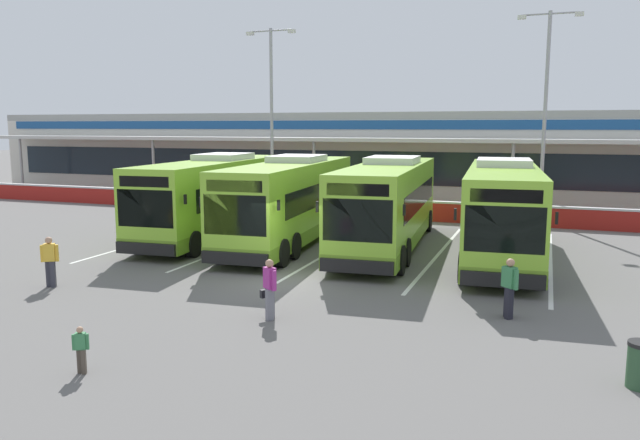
# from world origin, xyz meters

# --- Properties ---
(ground_plane) EXTENTS (200.00, 200.00, 0.00)m
(ground_plane) POSITION_xyz_m (0.00, 0.00, 0.00)
(ground_plane) COLOR #605E5B
(terminal_building) EXTENTS (70.00, 13.00, 6.00)m
(terminal_building) POSITION_xyz_m (-0.00, 26.91, 3.01)
(terminal_building) COLOR beige
(terminal_building) RESTS_ON ground
(red_barrier_wall) EXTENTS (60.00, 0.40, 1.10)m
(red_barrier_wall) POSITION_xyz_m (0.00, 14.50, 0.56)
(red_barrier_wall) COLOR maroon
(red_barrier_wall) RESTS_ON ground
(coach_bus_leftmost) EXTENTS (3.68, 12.31, 3.78)m
(coach_bus_leftmost) POSITION_xyz_m (-6.25, 6.62, 1.79)
(coach_bus_leftmost) COLOR #8CC633
(coach_bus_leftmost) RESTS_ON ground
(coach_bus_left_centre) EXTENTS (3.68, 12.31, 3.78)m
(coach_bus_left_centre) POSITION_xyz_m (-2.33, 6.25, 1.79)
(coach_bus_left_centre) COLOR #8CC633
(coach_bus_left_centre) RESTS_ON ground
(coach_bus_centre) EXTENTS (3.68, 12.31, 3.78)m
(coach_bus_centre) POSITION_xyz_m (1.96, 6.55, 1.79)
(coach_bus_centre) COLOR #8CC633
(coach_bus_centre) RESTS_ON ground
(coach_bus_right_centre) EXTENTS (3.68, 12.31, 3.78)m
(coach_bus_right_centre) POSITION_xyz_m (6.55, 6.34, 1.79)
(coach_bus_right_centre) COLOR #8CC633
(coach_bus_right_centre) RESTS_ON ground
(bay_stripe_far_west) EXTENTS (0.14, 13.00, 0.01)m
(bay_stripe_far_west) POSITION_xyz_m (-8.40, 6.00, 0.00)
(bay_stripe_far_west) COLOR silver
(bay_stripe_far_west) RESTS_ON ground
(bay_stripe_west) EXTENTS (0.14, 13.00, 0.01)m
(bay_stripe_west) POSITION_xyz_m (-4.20, 6.00, 0.00)
(bay_stripe_west) COLOR silver
(bay_stripe_west) RESTS_ON ground
(bay_stripe_mid_west) EXTENTS (0.14, 13.00, 0.01)m
(bay_stripe_mid_west) POSITION_xyz_m (0.00, 6.00, 0.00)
(bay_stripe_mid_west) COLOR silver
(bay_stripe_mid_west) RESTS_ON ground
(bay_stripe_centre) EXTENTS (0.14, 13.00, 0.01)m
(bay_stripe_centre) POSITION_xyz_m (4.20, 6.00, 0.00)
(bay_stripe_centre) COLOR silver
(bay_stripe_centre) RESTS_ON ground
(bay_stripe_mid_east) EXTENTS (0.14, 13.00, 0.01)m
(bay_stripe_mid_east) POSITION_xyz_m (8.40, 6.00, 0.00)
(bay_stripe_mid_east) COLOR silver
(bay_stripe_mid_east) RESTS_ON ground
(pedestrian_with_handbag) EXTENTS (0.60, 0.54, 1.62)m
(pedestrian_with_handbag) POSITION_xyz_m (1.38, -3.95, 0.86)
(pedestrian_with_handbag) COLOR slate
(pedestrian_with_handbag) RESTS_ON ground
(pedestrian_in_dark_coat) EXTENTS (0.51, 0.36, 1.62)m
(pedestrian_in_dark_coat) POSITION_xyz_m (-6.53, -3.37, 0.87)
(pedestrian_in_dark_coat) COLOR #33333D
(pedestrian_in_dark_coat) RESTS_ON ground
(pedestrian_child) EXTENTS (0.32, 0.22, 1.00)m
(pedestrian_child) POSITION_xyz_m (-0.74, -8.61, 0.54)
(pedestrian_child) COLOR #4C4238
(pedestrian_child) RESTS_ON ground
(pedestrian_near_bin) EXTENTS (0.46, 0.43, 1.62)m
(pedestrian_near_bin) POSITION_xyz_m (7.32, -1.68, 0.87)
(pedestrian_near_bin) COLOR black
(pedestrian_near_bin) RESTS_ON ground
(lamp_post_west) EXTENTS (3.24, 0.28, 11.00)m
(lamp_post_west) POSITION_xyz_m (-8.24, 17.24, 6.29)
(lamp_post_west) COLOR #9E9EA3
(lamp_post_west) RESTS_ON ground
(lamp_post_centre) EXTENTS (3.24, 0.28, 11.00)m
(lamp_post_centre) POSITION_xyz_m (7.84, 17.01, 6.29)
(lamp_post_centre) COLOR #9E9EA3
(lamp_post_centre) RESTS_ON ground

